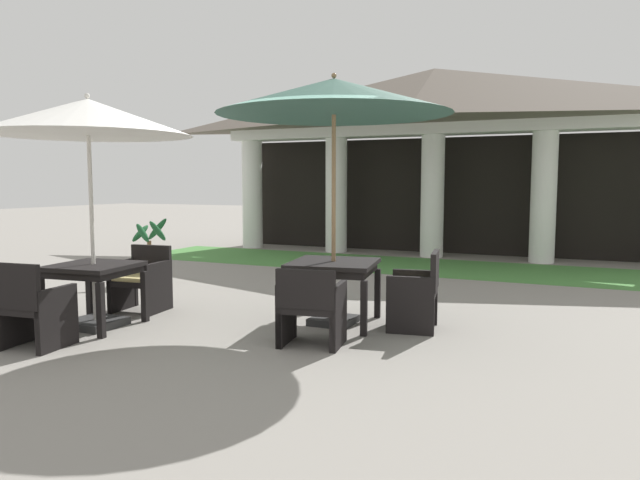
# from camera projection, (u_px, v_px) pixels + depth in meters

# --- Properties ---
(ground_plane) EXTENTS (60.00, 60.00, 0.00)m
(ground_plane) POSITION_uv_depth(u_px,v_px,m) (289.00, 326.00, 6.85)
(ground_plane) COLOR gray
(background_pavilion) EXTENTS (10.50, 3.16, 4.15)m
(background_pavilion) POSITION_uv_depth(u_px,v_px,m) (435.00, 114.00, 12.96)
(background_pavilion) COLOR white
(background_pavilion) RESTS_ON ground
(lawn_strip) EXTENTS (12.30, 2.49, 0.01)m
(lawn_strip) POSITION_uv_depth(u_px,v_px,m) (412.00, 266.00, 11.75)
(lawn_strip) COLOR #47843D
(lawn_strip) RESTS_ON ground
(patio_table_near_foreground) EXTENTS (1.12, 1.12, 0.75)m
(patio_table_near_foreground) POSITION_uv_depth(u_px,v_px,m) (333.00, 270.00, 6.89)
(patio_table_near_foreground) COLOR black
(patio_table_near_foreground) RESTS_ON ground
(patio_umbrella_near_foreground) EXTENTS (2.71, 2.71, 2.91)m
(patio_umbrella_near_foreground) POSITION_uv_depth(u_px,v_px,m) (334.00, 98.00, 6.70)
(patio_umbrella_near_foreground) COLOR #2D2D2D
(patio_umbrella_near_foreground) RESTS_ON ground
(patio_chair_near_foreground_south) EXTENTS (0.70, 0.62, 0.82)m
(patio_chair_near_foreground_south) POSITION_uv_depth(u_px,v_px,m) (311.00, 308.00, 5.99)
(patio_chair_near_foreground_south) COLOR black
(patio_chair_near_foreground_south) RESTS_ON ground
(patio_chair_near_foreground_east) EXTENTS (0.62, 0.66, 0.90)m
(patio_chair_near_foreground_east) POSITION_uv_depth(u_px,v_px,m) (416.00, 293.00, 6.67)
(patio_chair_near_foreground_east) COLOR black
(patio_chair_near_foreground_east) RESTS_ON ground
(patio_table_mid_left) EXTENTS (0.96, 0.96, 0.74)m
(patio_table_mid_left) POSITION_uv_depth(u_px,v_px,m) (94.00, 273.00, 6.75)
(patio_table_mid_left) COLOR black
(patio_table_mid_left) RESTS_ON ground
(patio_umbrella_mid_left) EXTENTS (2.32, 2.32, 2.67)m
(patio_umbrella_mid_left) POSITION_uv_depth(u_px,v_px,m) (88.00, 120.00, 6.58)
(patio_umbrella_mid_left) COLOR #2D2D2D
(patio_umbrella_mid_left) RESTS_ON ground
(patio_chair_mid_left_north) EXTENTS (0.66, 0.64, 0.84)m
(patio_chair_mid_left_north) POSITION_uv_depth(u_px,v_px,m) (142.00, 281.00, 7.64)
(patio_chair_mid_left_north) COLOR black
(patio_chair_mid_left_north) RESTS_ON ground
(patio_chair_mid_left_south) EXTENTS (0.63, 0.60, 0.89)m
(patio_chair_mid_left_south) POSITION_uv_depth(u_px,v_px,m) (33.00, 309.00, 5.91)
(patio_chair_mid_left_south) COLOR black
(patio_chair_mid_left_south) RESTS_ON ground
(potted_palm_left_edge) EXTENTS (0.49, 0.48, 1.10)m
(potted_palm_left_edge) POSITION_uv_depth(u_px,v_px,m) (150.00, 262.00, 9.81)
(potted_palm_left_edge) COLOR #47423D
(potted_palm_left_edge) RESTS_ON ground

